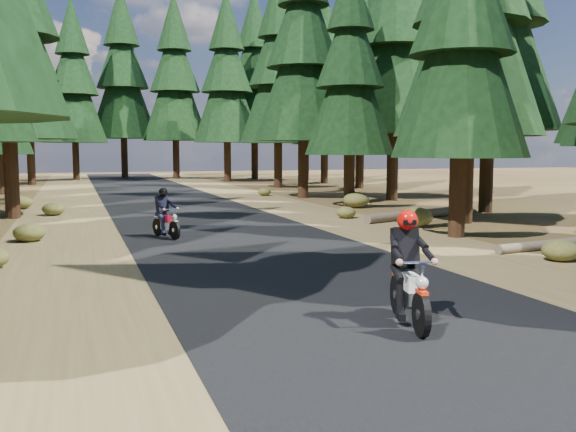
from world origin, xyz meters
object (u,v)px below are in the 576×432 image
at_px(log_near, 414,215).
at_px(log_far, 562,243).
at_px(rider_lead, 409,288).
at_px(rider_follow, 166,221).

relative_size(log_near, log_far, 1.09).
relative_size(log_far, rider_lead, 2.36).
bearing_deg(log_far, rider_lead, -154.86).
bearing_deg(rider_lead, log_near, -106.75).
distance_m(log_far, rider_follow, 10.54).
xyz_separation_m(log_near, log_far, (0.17, -7.12, -0.04)).
height_order(log_near, log_far, log_near).
relative_size(rider_lead, rider_follow, 1.16).
xyz_separation_m(log_near, rider_lead, (-7.08, -12.28, 0.39)).
distance_m(log_near, rider_lead, 14.18).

